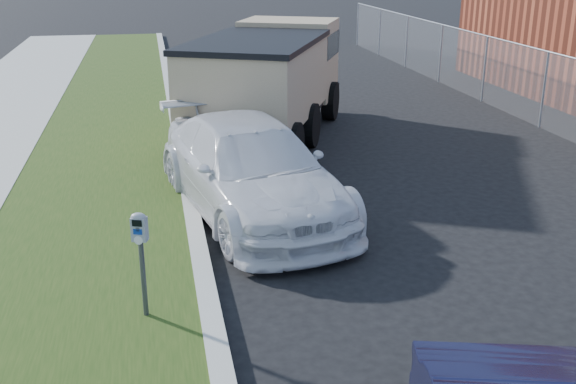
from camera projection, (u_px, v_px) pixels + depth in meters
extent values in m
plane|color=black|center=(410.00, 284.00, 8.65)|extent=(120.00, 120.00, 0.00)
cube|color=#989890|center=(195.00, 234.00, 9.98)|extent=(0.25, 50.00, 0.15)
cube|color=#1F3A0F|center=(84.00, 243.00, 9.69)|extent=(3.00, 50.00, 0.13)
plane|color=slate|center=(544.00, 90.00, 15.91)|extent=(0.00, 30.00, 30.00)
cylinder|color=#8F949C|center=(549.00, 52.00, 15.61)|extent=(0.04, 30.00, 0.04)
cylinder|color=#8F949C|center=(544.00, 90.00, 15.91)|extent=(0.06, 0.06, 1.80)
cylinder|color=#8F949C|center=(485.00, 69.00, 18.68)|extent=(0.06, 0.06, 1.80)
cylinder|color=#8F949C|center=(441.00, 54.00, 21.44)|extent=(0.06, 0.06, 1.80)
cylinder|color=#8F949C|center=(407.00, 42.00, 24.21)|extent=(0.06, 0.06, 1.80)
cylinder|color=#8F949C|center=(380.00, 32.00, 26.97)|extent=(0.06, 0.06, 1.80)
cylinder|color=#8F949C|center=(358.00, 24.00, 29.74)|extent=(0.06, 0.06, 1.80)
cylinder|color=#3F4247|center=(144.00, 279.00, 7.52)|extent=(0.07, 0.07, 0.91)
cube|color=gray|center=(139.00, 229.00, 7.31)|extent=(0.19, 0.16, 0.27)
ellipsoid|color=gray|center=(138.00, 217.00, 7.26)|extent=(0.20, 0.17, 0.10)
cube|color=black|center=(137.00, 223.00, 7.22)|extent=(0.11, 0.05, 0.07)
cube|color=navy|center=(138.00, 232.00, 7.26)|extent=(0.10, 0.04, 0.06)
cylinder|color=silver|center=(138.00, 240.00, 7.29)|extent=(0.10, 0.04, 0.10)
cube|color=#3F4247|center=(137.00, 230.00, 7.25)|extent=(0.04, 0.02, 0.05)
imported|color=silver|center=(251.00, 168.00, 10.83)|extent=(3.04, 5.36, 1.46)
cube|color=black|center=(267.00, 108.00, 15.09)|extent=(4.43, 6.37, 0.33)
cube|color=#9F8866|center=(289.00, 59.00, 16.82)|extent=(2.73, 2.48, 1.89)
cube|color=black|center=(289.00, 43.00, 16.69)|extent=(2.77, 2.51, 0.57)
cube|color=#9F8866|center=(257.00, 79.00, 14.13)|extent=(3.73, 4.56, 1.51)
cube|color=black|center=(256.00, 41.00, 13.86)|extent=(3.86, 4.69, 0.11)
cube|color=black|center=(297.00, 86.00, 17.93)|extent=(2.12, 1.08, 0.28)
cylinder|color=black|center=(247.00, 96.00, 17.30)|extent=(0.67, 0.99, 0.95)
cylinder|color=black|center=(330.00, 101.00, 16.83)|extent=(0.67, 0.99, 0.95)
cylinder|color=black|center=(214.00, 120.00, 14.97)|extent=(0.67, 0.99, 0.95)
cylinder|color=black|center=(310.00, 125.00, 14.49)|extent=(0.67, 0.99, 0.95)
cylinder|color=black|center=(186.00, 139.00, 13.41)|extent=(0.67, 0.99, 0.95)
cylinder|color=black|center=(292.00, 146.00, 12.94)|extent=(0.67, 0.99, 0.95)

